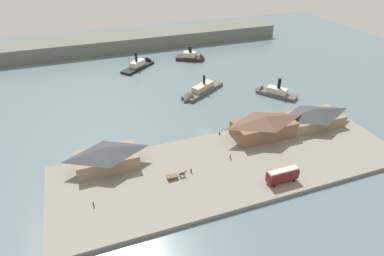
% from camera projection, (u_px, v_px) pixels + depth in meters
% --- Properties ---
extents(ground_plane, '(320.00, 320.00, 0.00)m').
position_uv_depth(ground_plane, '(205.00, 132.00, 119.79)').
color(ground_plane, slate).
extents(quay_promenade, '(110.00, 36.00, 1.20)m').
position_uv_depth(quay_promenade, '(232.00, 165.00, 101.88)').
color(quay_promenade, gray).
rests_on(quay_promenade, ground).
extents(seawall_edge, '(110.00, 0.80, 1.00)m').
position_uv_depth(seawall_edge, '(209.00, 136.00, 116.65)').
color(seawall_edge, '#666159').
rests_on(seawall_edge, ground).
extents(ferry_shed_central_terminal, '(18.77, 10.68, 7.09)m').
position_uv_depth(ferry_shed_central_terminal, '(107.00, 156.00, 98.73)').
color(ferry_shed_central_terminal, '#847056').
rests_on(ferry_shed_central_terminal, quay_promenade).
extents(ferry_shed_east_terminal, '(22.02, 10.78, 7.68)m').
position_uv_depth(ferry_shed_east_terminal, '(264.00, 126.00, 113.35)').
color(ferry_shed_east_terminal, brown).
rests_on(ferry_shed_east_terminal, quay_promenade).
extents(ferry_shed_customs_shed, '(22.16, 11.55, 6.76)m').
position_uv_depth(ferry_shed_customs_shed, '(313.00, 117.00, 120.07)').
color(ferry_shed_customs_shed, '#847056').
rests_on(ferry_shed_customs_shed, quay_promenade).
extents(street_tram, '(9.52, 2.86, 4.39)m').
position_uv_depth(street_tram, '(283.00, 175.00, 92.98)').
color(street_tram, maroon).
rests_on(street_tram, quay_promenade).
extents(horse_cart, '(6.03, 1.70, 1.87)m').
position_uv_depth(horse_cart, '(176.00, 176.00, 95.22)').
color(horse_cart, brown).
rests_on(horse_cart, quay_promenade).
extents(pedestrian_near_west_shed, '(0.39, 0.39, 1.57)m').
position_uv_depth(pedestrian_near_west_shed, '(191.00, 171.00, 97.52)').
color(pedestrian_near_west_shed, '#232328').
rests_on(pedestrian_near_west_shed, quay_promenade).
extents(pedestrian_walking_west, '(0.39, 0.39, 1.57)m').
position_uv_depth(pedestrian_walking_west, '(93.00, 204.00, 85.71)').
color(pedestrian_walking_west, '#3D4C42').
rests_on(pedestrian_walking_west, quay_promenade).
extents(pedestrian_by_tram, '(0.42, 0.42, 1.72)m').
position_uv_depth(pedestrian_by_tram, '(230.00, 156.00, 103.42)').
color(pedestrian_by_tram, '#6B5B4C').
rests_on(pedestrian_by_tram, quay_promenade).
extents(mooring_post_center_east, '(0.44, 0.44, 0.90)m').
position_uv_depth(mooring_post_center_east, '(328.00, 111.00, 129.99)').
color(mooring_post_center_east, black).
rests_on(mooring_post_center_east, quay_promenade).
extents(mooring_post_west, '(0.44, 0.44, 0.90)m').
position_uv_depth(mooring_post_west, '(220.00, 133.00, 115.71)').
color(mooring_post_west, black).
rests_on(mooring_post_west, quay_promenade).
extents(ferry_approaching_west, '(25.17, 18.80, 9.97)m').
position_uv_depth(ferry_approaching_west, '(199.00, 92.00, 145.76)').
color(ferry_approaching_west, '#514C47').
rests_on(ferry_approaching_west, ground).
extents(ferry_moored_east, '(15.45, 18.41, 9.91)m').
position_uv_depth(ferry_moored_east, '(272.00, 92.00, 145.67)').
color(ferry_moored_east, '#514C47').
rests_on(ferry_moored_east, ground).
extents(ferry_near_quay, '(17.50, 13.83, 9.80)m').
position_uv_depth(ferry_near_quay, '(193.00, 57.00, 184.42)').
color(ferry_near_quay, black).
rests_on(ferry_near_quay, ground).
extents(ferry_approaching_east, '(21.52, 19.22, 11.34)m').
position_uv_depth(ferry_approaching_east, '(142.00, 64.00, 175.84)').
color(ferry_approaching_east, black).
rests_on(ferry_approaching_east, ground).
extents(far_headland, '(180.00, 24.00, 8.00)m').
position_uv_depth(far_headland, '(140.00, 40.00, 205.68)').
color(far_headland, '#60665B').
rests_on(far_headland, ground).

